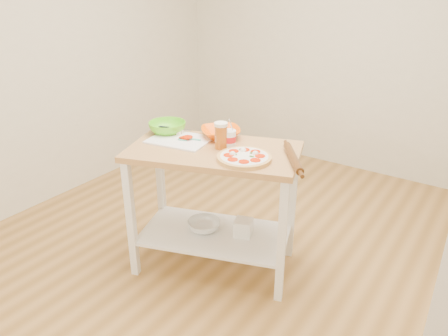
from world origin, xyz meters
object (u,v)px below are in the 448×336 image
beer_pint (221,135)px  shelf_glass_bowl (204,226)px  knife (168,128)px  cutting_board (180,139)px  pizza (244,157)px  rolling_pin (293,158)px  green_bowl (167,128)px  spatula (189,139)px  orange_bowl (221,133)px  shelf_bin (243,228)px  yogurt_tub (229,138)px  prep_island (214,184)px

beer_pint → shelf_glass_bowl: 0.70m
knife → cutting_board: bearing=-45.2°
pizza → cutting_board: bearing=175.9°
rolling_pin → knife: bearing=179.2°
beer_pint → rolling_pin: (0.49, 0.06, -0.06)m
knife → green_bowl: green_bowl is taller
spatula → knife: bearing=144.6°
knife → orange_bowl: size_ratio=0.98×
cutting_board → shelf_glass_bowl: 0.64m
rolling_pin → shelf_bin: size_ratio=3.48×
shelf_bin → pizza: bearing=-60.0°
green_bowl → yogurt_tub: size_ratio=1.31×
prep_island → yogurt_tub: size_ratio=6.19×
green_bowl → rolling_pin: bearing=2.1°
green_bowl → shelf_bin: bearing=2.8°
cutting_board → beer_pint: beer_pint is taller
green_bowl → cutting_board: bearing=-21.5°
prep_island → beer_pint: bearing=49.7°
pizza → yogurt_tub: bearing=146.8°
green_bowl → shelf_bin: size_ratio=2.21×
prep_island → shelf_glass_bowl: prep_island is taller
prep_island → green_bowl: 0.54m
green_bowl → pizza: bearing=-8.4°
spatula → green_bowl: (-0.23, 0.05, 0.02)m
green_bowl → rolling_pin: size_ratio=0.64×
prep_island → spatula: 0.35m
orange_bowl → green_bowl: (-0.36, -0.14, 0.01)m
cutting_board → shelf_glass_bowl: bearing=-11.3°
beer_pint → yogurt_tub: yogurt_tub is taller
orange_bowl → prep_island: bearing=-67.0°
beer_pint → prep_island: bearing=-130.3°
knife → yogurt_tub: yogurt_tub is taller
green_bowl → beer_pint: 0.48m
knife → rolling_pin: size_ratio=0.64×
pizza → cutting_board: (-0.54, 0.04, -0.01)m
orange_bowl → rolling_pin: size_ratio=0.65×
spatula → knife: knife is taller
spatula → beer_pint: bearing=-9.0°
prep_island → cutting_board: bearing=-179.2°
shelf_bin → spatula: bearing=-168.3°
beer_pint → shelf_bin: size_ratio=1.46×
spatula → rolling_pin: rolling_pin is taller
spatula → yogurt_tub: (0.28, 0.08, 0.04)m
yogurt_tub → shelf_bin: 0.65m
orange_bowl → shelf_glass_bowl: (0.00, -0.22, -0.64)m
pizza → spatula: size_ratio=2.31×
cutting_board → prep_island: bearing=-8.2°
cutting_board → yogurt_tub: yogurt_tub is taller
pizza → green_bowl: (-0.71, 0.10, 0.02)m
cutting_board → orange_bowl: size_ratio=1.65×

